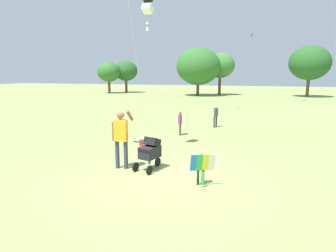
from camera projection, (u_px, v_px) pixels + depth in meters
ground_plane at (159, 178)px, 8.47m from camera, size 120.00×120.00×0.00m
treeline_distant at (240, 66)px, 37.13m from camera, size 37.85×6.94×6.13m
child_with_butterfly_kite at (201, 165)px, 7.81m from camera, size 0.66×0.47×0.93m
person_adult_flyer at (121, 134)px, 9.12m from camera, size 0.59×0.59×1.88m
stroller at (150, 150)px, 9.09m from camera, size 0.72×1.12×1.03m
kite_adult_black at (147, 3)px, 10.38m from camera, size 0.36×2.25×5.77m
person_red_shirt at (180, 121)px, 14.09m from camera, size 0.18×0.36×1.14m
person_sitting_far at (215, 114)px, 16.08m from camera, size 0.27×0.35×1.22m
cooler_box at (146, 142)px, 12.11m from camera, size 0.45×0.33×0.35m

